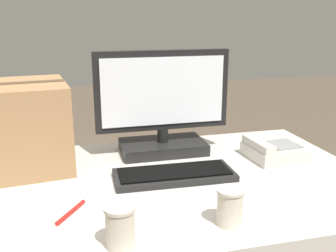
{
  "coord_description": "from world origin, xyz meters",
  "views": [
    {
      "loc": [
        -0.12,
        -1.21,
        1.27
      ],
      "look_at": [
        0.23,
        0.14,
        0.87
      ],
      "focal_mm": 42.0,
      "sensor_mm": 36.0,
      "label": 1
    }
  ],
  "objects_px": {
    "desk_phone": "(273,151)",
    "paper_cup_right": "(230,207)",
    "paper_cup_left": "(120,227)",
    "pen_marker": "(71,212)",
    "cardboard_box": "(23,126)",
    "keyboard": "(174,174)",
    "monitor": "(163,112)"
  },
  "relations": [
    {
      "from": "monitor",
      "to": "cardboard_box",
      "type": "xyz_separation_m",
      "value": [
        -0.53,
        -0.03,
        -0.01
      ]
    },
    {
      "from": "desk_phone",
      "to": "monitor",
      "type": "bearing_deg",
      "value": 151.84
    },
    {
      "from": "keyboard",
      "to": "cardboard_box",
      "type": "xyz_separation_m",
      "value": [
        -0.51,
        0.24,
        0.14
      ]
    },
    {
      "from": "paper_cup_right",
      "to": "pen_marker",
      "type": "relative_size",
      "value": 0.83
    },
    {
      "from": "monitor",
      "to": "pen_marker",
      "type": "bearing_deg",
      "value": -130.53
    },
    {
      "from": "paper_cup_right",
      "to": "pen_marker",
      "type": "height_order",
      "value": "paper_cup_right"
    },
    {
      "from": "pen_marker",
      "to": "cardboard_box",
      "type": "bearing_deg",
      "value": 53.55
    },
    {
      "from": "paper_cup_left",
      "to": "cardboard_box",
      "type": "xyz_separation_m",
      "value": [
        -0.27,
        0.61,
        0.1
      ]
    },
    {
      "from": "monitor",
      "to": "paper_cup_right",
      "type": "distance_m",
      "value": 0.62
    },
    {
      "from": "monitor",
      "to": "cardboard_box",
      "type": "height_order",
      "value": "monitor"
    },
    {
      "from": "desk_phone",
      "to": "paper_cup_right",
      "type": "xyz_separation_m",
      "value": [
        -0.37,
        -0.43,
        0.02
      ]
    },
    {
      "from": "paper_cup_right",
      "to": "keyboard",
      "type": "bearing_deg",
      "value": 100.4
    },
    {
      "from": "keyboard",
      "to": "pen_marker",
      "type": "xyz_separation_m",
      "value": [
        -0.35,
        -0.17,
        -0.01
      ]
    },
    {
      "from": "monitor",
      "to": "pen_marker",
      "type": "distance_m",
      "value": 0.61
    },
    {
      "from": "paper_cup_right",
      "to": "cardboard_box",
      "type": "bearing_deg",
      "value": 134.52
    },
    {
      "from": "cardboard_box",
      "to": "pen_marker",
      "type": "distance_m",
      "value": 0.46
    },
    {
      "from": "cardboard_box",
      "to": "pen_marker",
      "type": "xyz_separation_m",
      "value": [
        0.15,
        -0.41,
        -0.15
      ]
    },
    {
      "from": "cardboard_box",
      "to": "keyboard",
      "type": "bearing_deg",
      "value": -25.33
    },
    {
      "from": "paper_cup_left",
      "to": "pen_marker",
      "type": "bearing_deg",
      "value": 120.28
    },
    {
      "from": "monitor",
      "to": "keyboard",
      "type": "distance_m",
      "value": 0.31
    },
    {
      "from": "monitor",
      "to": "pen_marker",
      "type": "relative_size",
      "value": 4.35
    },
    {
      "from": "monitor",
      "to": "desk_phone",
      "type": "relative_size",
      "value": 2.52
    },
    {
      "from": "monitor",
      "to": "cardboard_box",
      "type": "distance_m",
      "value": 0.53
    },
    {
      "from": "paper_cup_right",
      "to": "pen_marker",
      "type": "distance_m",
      "value": 0.45
    },
    {
      "from": "pen_marker",
      "to": "keyboard",
      "type": "bearing_deg",
      "value": -30.73
    },
    {
      "from": "desk_phone",
      "to": "cardboard_box",
      "type": "relative_size",
      "value": 0.56
    },
    {
      "from": "desk_phone",
      "to": "pen_marker",
      "type": "relative_size",
      "value": 1.72
    },
    {
      "from": "paper_cup_right",
      "to": "cardboard_box",
      "type": "xyz_separation_m",
      "value": [
        -0.57,
        0.58,
        0.11
      ]
    },
    {
      "from": "monitor",
      "to": "cardboard_box",
      "type": "bearing_deg",
      "value": -176.66
    },
    {
      "from": "keyboard",
      "to": "desk_phone",
      "type": "distance_m",
      "value": 0.44
    },
    {
      "from": "desk_phone",
      "to": "cardboard_box",
      "type": "xyz_separation_m",
      "value": [
        -0.93,
        0.15,
        0.13
      ]
    },
    {
      "from": "monitor",
      "to": "paper_cup_left",
      "type": "relative_size",
      "value": 4.98
    }
  ]
}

